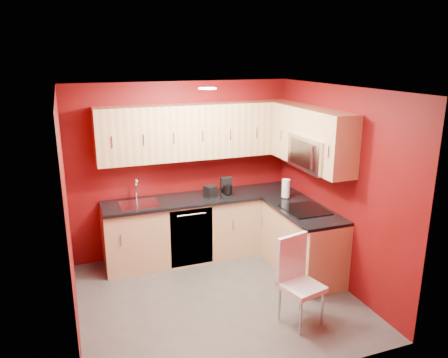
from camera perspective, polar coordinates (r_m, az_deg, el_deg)
floor at (r=5.49m, az=-0.88°, el=-15.34°), size 3.20×3.20×0.00m
ceiling at (r=4.70m, az=-1.01°, el=11.67°), size 3.20×3.20×0.00m
wall_back at (r=6.33m, az=-5.44°, el=1.25°), size 3.20×0.00×3.20m
wall_front at (r=3.68m, az=6.94°, el=-10.00°), size 3.20×0.00×3.20m
wall_left at (r=4.71m, az=-19.71°, el=-4.91°), size 0.00×3.00×3.00m
wall_right at (r=5.66m, az=14.53°, el=-0.99°), size 0.00×3.00×3.00m
base_cabinets_back at (r=6.37m, az=-2.79°, el=-6.35°), size 2.80×0.60×0.87m
base_cabinets_right at (r=5.98m, az=10.23°, el=-8.12°), size 0.60×1.30×0.87m
countertop_back at (r=6.20m, az=-2.81°, el=-2.50°), size 2.80×0.63×0.04m
countertop_right at (r=5.80m, az=10.40°, el=-4.08°), size 0.63×1.27×0.04m
upper_cabinets_back at (r=6.10m, az=-3.33°, el=6.26°), size 2.80×0.35×0.75m
upper_cabinets_right at (r=5.78m, az=11.06°, el=6.08°), size 0.35×1.55×0.75m
microwave at (r=5.61m, az=11.93°, el=3.36°), size 0.42×0.76×0.42m
cooktop at (r=5.76m, az=10.54°, el=-3.97°), size 0.50×0.55×0.01m
sink at (r=6.00m, az=-11.09°, el=-2.86°), size 0.52×0.42×0.35m
dishwasher_front at (r=6.05m, az=-4.24°, el=-7.63°), size 0.60×0.02×0.82m
downlight at (r=4.99m, az=-2.17°, el=11.74°), size 0.20×0.20×0.01m
coffee_maker at (r=6.16m, az=0.38°, el=-1.10°), size 0.20×0.24×0.26m
napkin_holder at (r=6.17m, az=-1.80°, el=-1.60°), size 0.19×0.19×0.16m
paper_towel at (r=6.17m, az=8.09°, el=-1.24°), size 0.15×0.15×0.26m
dining_chair at (r=4.90m, az=10.15°, el=-13.15°), size 0.48×0.49×0.97m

